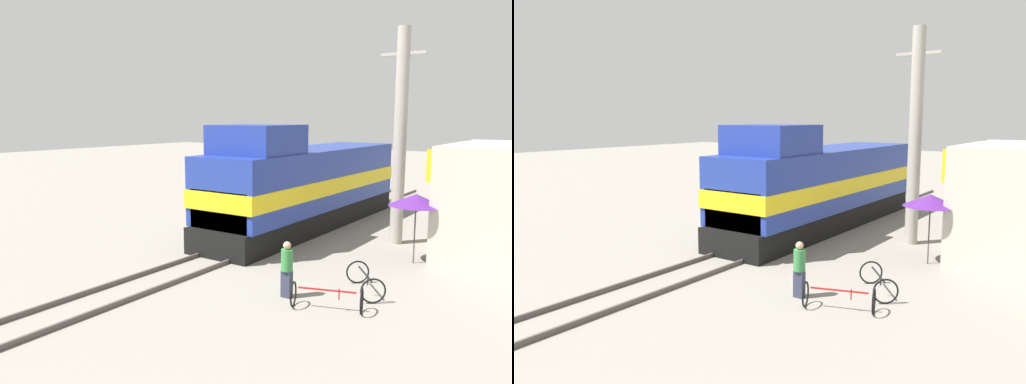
% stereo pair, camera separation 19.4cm
% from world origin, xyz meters
% --- Properties ---
extents(ground_plane, '(120.00, 120.00, 0.00)m').
position_xyz_m(ground_plane, '(0.00, 0.00, 0.00)').
color(ground_plane, gray).
extents(rail_near, '(0.08, 37.37, 0.15)m').
position_xyz_m(rail_near, '(-0.72, 0.00, 0.07)').
color(rail_near, '#4C4742').
rests_on(rail_near, ground_plane).
extents(rail_far, '(0.08, 37.37, 0.15)m').
position_xyz_m(rail_far, '(0.72, 0.00, 0.07)').
color(rail_far, '#4C4742').
rests_on(rail_far, ground_plane).
extents(locomotive, '(3.16, 13.85, 4.84)m').
position_xyz_m(locomotive, '(0.00, 4.22, 2.01)').
color(locomotive, black).
rests_on(locomotive, ground_plane).
extents(utility_pole, '(1.80, 0.51, 8.62)m').
position_xyz_m(utility_pole, '(4.54, 3.97, 4.35)').
color(utility_pole, '#9E998E').
rests_on(utility_pole, ground_plane).
extents(vendor_umbrella, '(1.89, 1.89, 2.49)m').
position_xyz_m(vendor_umbrella, '(6.06, 1.52, 2.28)').
color(vendor_umbrella, '#4C4C4C').
rests_on(vendor_umbrella, ground_plane).
extents(billboard_sign, '(2.59, 0.12, 3.80)m').
position_xyz_m(billboard_sign, '(6.45, 5.72, 2.89)').
color(billboard_sign, '#595959').
rests_on(billboard_sign, ground_plane).
extents(shrub_cluster, '(0.83, 0.83, 0.83)m').
position_xyz_m(shrub_cluster, '(7.10, 1.97, 0.42)').
color(shrub_cluster, '#2D722D').
rests_on(shrub_cluster, ground_plane).
extents(person_bystander, '(0.34, 0.34, 1.65)m').
position_xyz_m(person_bystander, '(4.15, -3.94, 0.89)').
color(person_bystander, '#2D3347').
rests_on(person_bystander, ground_plane).
extents(bicycle, '(2.01, 1.28, 0.71)m').
position_xyz_m(bicycle, '(5.55, -4.15, 0.37)').
color(bicycle, black).
rests_on(bicycle, ground_plane).
extents(bicycle_spare, '(1.66, 1.83, 0.73)m').
position_xyz_m(bicycle_spare, '(5.86, -2.31, 0.37)').
color(bicycle_spare, black).
rests_on(bicycle_spare, ground_plane).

